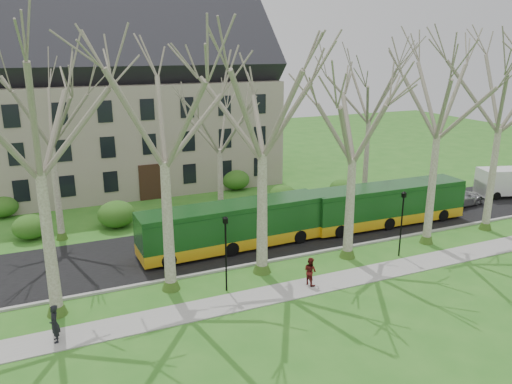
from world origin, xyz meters
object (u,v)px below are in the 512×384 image
van_a (511,182)px  pedestrian_b (310,271)px  bus_lead (233,226)px  sedan (456,197)px  bus_follow (387,204)px  pedestrian_a (55,324)px

van_a → pedestrian_b: 26.59m
bus_lead → pedestrian_b: 7.15m
sedan → van_a: bearing=-94.7°
bus_lead → sedan: bus_lead is taller
bus_follow → pedestrian_b: bearing=-146.2°
van_a → sedan: bearing=-161.3°
van_a → bus_lead: bearing=-160.5°
bus_lead → van_a: 27.42m
pedestrian_a → pedestrian_b: bearing=89.3°
pedestrian_a → pedestrian_b: 13.60m
van_a → pedestrian_b: bearing=-145.5°
bus_lead → bus_follow: bus_lead is taller
bus_lead → bus_follow: size_ratio=1.00×
bus_lead → van_a: (27.39, 1.24, -0.30)m
bus_lead → sedan: 20.74m
bus_follow → pedestrian_a: size_ratio=6.97×
bus_lead → van_a: bus_lead is taller
bus_follow → pedestrian_b: size_ratio=7.73×
pedestrian_a → pedestrian_b: size_ratio=1.11×
pedestrian_b → sedan: bearing=-83.1°
bus_follow → pedestrian_b: (-10.40, -6.58, -0.76)m
sedan → pedestrian_b: size_ratio=3.32×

